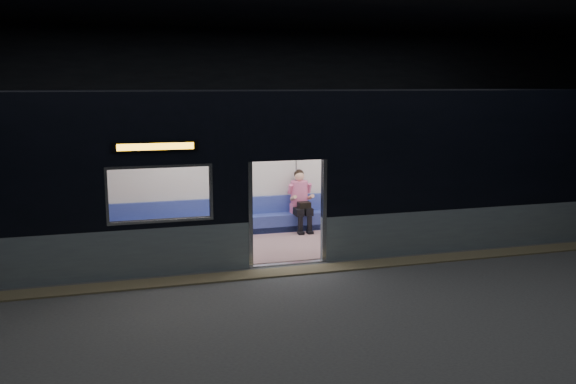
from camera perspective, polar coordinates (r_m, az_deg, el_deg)
name	(u,v)px	position (r m, az deg, el deg)	size (l,w,h in m)	color
station_floor	(304,281)	(11.05, 1.48, -8.32)	(24.00, 14.00, 0.01)	#47494C
station_envelope	(305,73)	(10.48, 1.57, 11.08)	(24.00, 14.00, 5.00)	black
tactile_strip	(295,271)	(11.54, 0.65, -7.39)	(22.80, 0.50, 0.03)	#8C7F59
metro_car	(268,161)	(13.03, -1.86, 2.88)	(18.00, 3.04, 3.35)	#8A9FA5
passenger	(300,197)	(14.42, 1.14, -0.50)	(0.43, 0.74, 1.45)	black
handbag	(304,205)	(14.22, 1.51, -1.22)	(0.28, 0.24, 0.14)	black
transit_map	(399,164)	(15.59, 10.33, 2.64)	(1.08, 0.03, 0.70)	white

